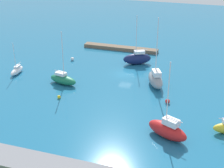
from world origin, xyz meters
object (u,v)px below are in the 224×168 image
(sailboat_white_inner_mooring, at_px, (17,70))
(mooring_buoy_white, at_px, (72,59))
(sailboat_green_mid_basin, at_px, (63,79))
(mooring_buoy_red, at_px, (168,101))
(sailboat_navy_west_end, at_px, (137,58))
(pier_dock, at_px, (121,48))
(sailboat_red_lone_south, at_px, (168,130))
(sailboat_gray_east_end, at_px, (155,79))
(mooring_buoy_yellow, at_px, (59,97))

(sailboat_white_inner_mooring, height_order, mooring_buoy_white, sailboat_white_inner_mooring)
(sailboat_green_mid_basin, bearing_deg, mooring_buoy_red, 7.98)
(sailboat_navy_west_end, xyz_separation_m, mooring_buoy_red, (-9.59, 16.47, -0.94))
(pier_dock, relative_size, sailboat_red_lone_south, 1.64)
(mooring_buoy_red, bearing_deg, pier_dock, -57.24)
(sailboat_gray_east_end, height_order, mooring_buoy_yellow, sailboat_gray_east_end)
(sailboat_gray_east_end, relative_size, sailboat_white_inner_mooring, 1.95)
(mooring_buoy_white, bearing_deg, mooring_buoy_red, 149.81)
(sailboat_green_mid_basin, bearing_deg, mooring_buoy_yellow, -57.95)
(sailboat_red_lone_south, bearing_deg, sailboat_green_mid_basin, -3.48)
(pier_dock, distance_m, sailboat_red_lone_south, 39.34)
(pier_dock, bearing_deg, mooring_buoy_white, 53.15)
(sailboat_red_lone_south, distance_m, mooring_buoy_white, 35.46)
(mooring_buoy_white, bearing_deg, mooring_buoy_yellow, 107.55)
(sailboat_red_lone_south, bearing_deg, mooring_buoy_yellow, 7.98)
(sailboat_gray_east_end, relative_size, mooring_buoy_red, 16.16)
(pier_dock, height_order, mooring_buoy_yellow, pier_dock)
(pier_dock, xyz_separation_m, sailboat_green_mid_basin, (4.41, 23.10, 0.56))
(sailboat_green_mid_basin, relative_size, mooring_buoy_white, 13.06)
(sailboat_red_lone_south, xyz_separation_m, mooring_buoy_red, (1.72, -10.31, -0.88))
(sailboat_navy_west_end, relative_size, mooring_buoy_yellow, 17.95)
(sailboat_navy_west_end, height_order, mooring_buoy_white, sailboat_navy_west_end)
(sailboat_white_inner_mooring, bearing_deg, sailboat_green_mid_basin, 76.08)
(mooring_buoy_white, relative_size, mooring_buoy_red, 0.99)
(pier_dock, height_order, sailboat_white_inner_mooring, sailboat_white_inner_mooring)
(sailboat_green_mid_basin, distance_m, mooring_buoy_yellow, 6.24)
(mooring_buoy_red, bearing_deg, sailboat_white_inner_mooring, -6.10)
(sailboat_white_inner_mooring, bearing_deg, mooring_buoy_white, 138.90)
(sailboat_green_mid_basin, bearing_deg, sailboat_white_inner_mooring, -175.58)
(sailboat_green_mid_basin, xyz_separation_m, sailboat_gray_east_end, (-16.93, -4.70, 0.38))
(pier_dock, distance_m, sailboat_gray_east_end, 22.28)
(sailboat_gray_east_end, relative_size, sailboat_navy_west_end, 1.20)
(pier_dock, bearing_deg, sailboat_gray_east_end, 124.24)
(sailboat_navy_west_end, relative_size, sailboat_white_inner_mooring, 1.63)
(sailboat_navy_west_end, bearing_deg, mooring_buoy_red, 92.74)
(sailboat_red_lone_south, bearing_deg, pier_dock, -38.18)
(mooring_buoy_white, bearing_deg, sailboat_green_mid_basin, 106.74)
(sailboat_green_mid_basin, relative_size, sailboat_white_inner_mooring, 1.56)
(sailboat_gray_east_end, xyz_separation_m, sailboat_navy_west_end, (6.14, -10.05, -0.03))
(sailboat_green_mid_basin, relative_size, mooring_buoy_yellow, 17.19)
(pier_dock, height_order, sailboat_gray_east_end, sailboat_gray_east_end)
(sailboat_navy_west_end, distance_m, mooring_buoy_yellow, 22.41)
(sailboat_green_mid_basin, distance_m, sailboat_red_lone_south, 25.16)
(sailboat_white_inner_mooring, bearing_deg, mooring_buoy_yellow, 55.04)
(mooring_buoy_yellow, bearing_deg, sailboat_red_lone_south, 162.88)
(sailboat_white_inner_mooring, distance_m, mooring_buoy_red, 31.85)
(sailboat_gray_east_end, bearing_deg, mooring_buoy_red, -176.97)
(sailboat_red_lone_south, relative_size, sailboat_navy_west_end, 1.05)
(sailboat_green_mid_basin, height_order, sailboat_red_lone_south, sailboat_red_lone_south)
(sailboat_green_mid_basin, bearing_deg, sailboat_navy_west_end, 66.62)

